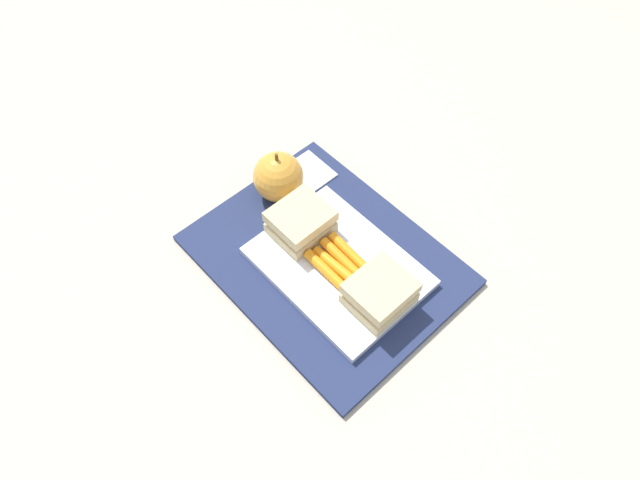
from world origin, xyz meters
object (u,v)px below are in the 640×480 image
object	(u,v)px
apple	(278,177)
paper_napkin	(307,174)
sandwich_half_left	(380,293)
food_tray	(338,267)
carrot_sticks_bundle	(338,262)
sandwich_half_right	(301,222)

from	to	relation	value
apple	paper_napkin	xyz separation A→B (m)	(-0.00, -0.06, -0.04)
sandwich_half_left	paper_napkin	xyz separation A→B (m)	(0.24, -0.08, -0.03)
apple	food_tray	bearing A→B (deg)	169.88
food_tray	paper_napkin	size ratio (longest dim) A/B	3.29
paper_napkin	sandwich_half_left	bearing A→B (deg)	160.46
food_tray	paper_napkin	xyz separation A→B (m)	(0.16, -0.08, -0.00)
carrot_sticks_bundle	paper_napkin	size ratio (longest dim) A/B	1.12
sandwich_half_right	sandwich_half_left	bearing A→B (deg)	180.00
sandwich_half_right	carrot_sticks_bundle	xyz separation A→B (m)	(-0.08, 0.00, -0.01)
sandwich_half_right	carrot_sticks_bundle	size ratio (longest dim) A/B	1.02
food_tray	sandwich_half_left	distance (m)	0.08
sandwich_half_left	carrot_sticks_bundle	size ratio (longest dim) A/B	1.02
sandwich_half_left	apple	bearing A→B (deg)	-6.85
sandwich_half_left	carrot_sticks_bundle	distance (m)	0.08
carrot_sticks_bundle	apple	size ratio (longest dim) A/B	0.90
carrot_sticks_bundle	paper_napkin	world-z (taller)	carrot_sticks_bundle
food_tray	carrot_sticks_bundle	distance (m)	0.01
sandwich_half_right	paper_napkin	xyz separation A→B (m)	(0.08, -0.08, -0.03)
food_tray	sandwich_half_right	world-z (taller)	sandwich_half_right
paper_napkin	food_tray	bearing A→B (deg)	152.17
apple	paper_napkin	world-z (taller)	apple
sandwich_half_left	food_tray	bearing A→B (deg)	0.00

